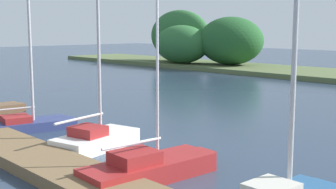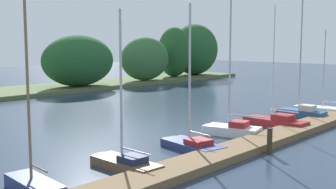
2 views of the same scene
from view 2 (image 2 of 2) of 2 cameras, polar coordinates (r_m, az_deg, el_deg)
The scene contains 10 objects.
dock_pier at distance 21.60m, azimuth 10.15°, elevation -6.63°, with size 31.13×1.80×0.35m.
far_shore at distance 46.74m, azimuth -14.74°, elevation 3.78°, with size 74.79×8.19×7.59m.
sailboat_1 at distance 16.11m, azimuth -17.19°, elevation -10.84°, with size 1.31×3.10×6.74m.
sailboat_2 at distance 18.13m, azimuth -5.68°, elevation -8.63°, with size 1.32×3.63×6.47m.
sailboat_3 at distance 21.27m, azimuth 3.05°, elevation -6.26°, with size 2.01×3.75×6.96m.
sailboat_4 at distance 24.74m, azimuth 8.22°, elevation -4.24°, with size 2.02×3.52×8.47m.
sailboat_5 at distance 27.47m, azimuth 13.65°, elevation -3.43°, with size 1.46×4.11×7.34m.
sailboat_6 at distance 31.01m, azimuth 16.84°, elevation -2.10°, with size 1.16×3.35×8.54m.
sailboat_7 at distance 33.92m, azimuth 19.59°, elevation -1.86°, with size 1.60×4.55×6.01m.
mooring_piling_1 at distance 20.99m, azimuth 13.05°, elevation -5.88°, with size 0.28×0.28×1.21m.
Camera 2 is at (-17.97, -2.00, 5.22)m, focal length 46.95 mm.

